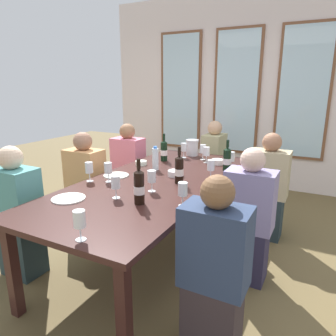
{
  "coord_description": "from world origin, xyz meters",
  "views": [
    {
      "loc": [
        1.34,
        -2.31,
        1.57
      ],
      "look_at": [
        0.0,
        0.26,
        0.79
      ],
      "focal_mm": 33.33,
      "sensor_mm": 36.0,
      "label": 1
    }
  ],
  "objects_px": {
    "seated_person_1": "(248,219)",
    "seated_person_3": "(268,189)",
    "wine_glass_1": "(116,183)",
    "seated_person_0": "(86,188)",
    "tasting_bowl_1": "(141,163)",
    "metal_pitcher": "(192,147)",
    "seated_person_2": "(129,170)",
    "seated_person_4": "(18,216)",
    "wine_glass_0": "(231,157)",
    "wine_glass_2": "(184,148)",
    "wine_bottle_1": "(139,187)",
    "wine_glass_4": "(183,190)",
    "wine_glass_8": "(79,220)",
    "wine_bottle_0": "(179,169)",
    "wine_bottle_2": "(227,159)",
    "wine_bottle_3": "(164,151)",
    "wine_glass_5": "(206,152)",
    "white_plate_0": "(69,198)",
    "wine_glass_10": "(203,149)",
    "seated_person_6": "(213,164)",
    "white_plate_1": "(116,175)",
    "wine_glass_9": "(108,169)",
    "water_bottle": "(155,159)",
    "tasting_bowl_2": "(176,173)",
    "wine_glass_3": "(211,166)",
    "seated_person_5": "(214,273)",
    "tasting_bowl_0": "(218,162)",
    "wine_glass_6": "(89,169)"
  },
  "relations": [
    {
      "from": "wine_glass_8",
      "to": "wine_glass_9",
      "type": "distance_m",
      "value": 1.06
    },
    {
      "from": "wine_bottle_1",
      "to": "seated_person_4",
      "type": "height_order",
      "value": "seated_person_4"
    },
    {
      "from": "seated_person_2",
      "to": "seated_person_4",
      "type": "distance_m",
      "value": 1.59
    },
    {
      "from": "wine_glass_5",
      "to": "seated_person_5",
      "type": "distance_m",
      "value": 1.78
    },
    {
      "from": "seated_person_1",
      "to": "seated_person_0",
      "type": "bearing_deg",
      "value": 179.69
    },
    {
      "from": "wine_glass_2",
      "to": "wine_glass_8",
      "type": "bearing_deg",
      "value": -80.99
    },
    {
      "from": "wine_glass_4",
      "to": "wine_glass_8",
      "type": "height_order",
      "value": "same"
    },
    {
      "from": "tasting_bowl_1",
      "to": "metal_pitcher",
      "type": "bearing_deg",
      "value": 66.25
    },
    {
      "from": "metal_pitcher",
      "to": "wine_glass_4",
      "type": "xyz_separation_m",
      "value": [
        0.58,
        -1.53,
        0.03
      ]
    },
    {
      "from": "metal_pitcher",
      "to": "seated_person_2",
      "type": "bearing_deg",
      "value": -160.13
    },
    {
      "from": "seated_person_1",
      "to": "seated_person_3",
      "type": "bearing_deg",
      "value": 90.0
    },
    {
      "from": "white_plate_1",
      "to": "wine_glass_9",
      "type": "relative_size",
      "value": 1.35
    },
    {
      "from": "seated_person_4",
      "to": "wine_glass_8",
      "type": "bearing_deg",
      "value": -19.69
    },
    {
      "from": "wine_glass_5",
      "to": "wine_glass_9",
      "type": "bearing_deg",
      "value": -116.09
    },
    {
      "from": "tasting_bowl_2",
      "to": "wine_glass_3",
      "type": "distance_m",
      "value": 0.34
    },
    {
      "from": "tasting_bowl_1",
      "to": "wine_glass_9",
      "type": "relative_size",
      "value": 0.7
    },
    {
      "from": "tasting_bowl_2",
      "to": "wine_glass_2",
      "type": "distance_m",
      "value": 0.76
    },
    {
      "from": "metal_pitcher",
      "to": "wine_glass_5",
      "type": "height_order",
      "value": "metal_pitcher"
    },
    {
      "from": "wine_glass_0",
      "to": "wine_glass_2",
      "type": "height_order",
      "value": "same"
    },
    {
      "from": "seated_person_1",
      "to": "wine_bottle_2",
      "type": "bearing_deg",
      "value": 122.57
    },
    {
      "from": "wine_bottle_2",
      "to": "wine_glass_0",
      "type": "xyz_separation_m",
      "value": [
        0.02,
        0.09,
        0.0
      ]
    },
    {
      "from": "wine_glass_5",
      "to": "wine_glass_8",
      "type": "height_order",
      "value": "same"
    },
    {
      "from": "wine_glass_2",
      "to": "wine_glass_6",
      "type": "relative_size",
      "value": 1.0
    },
    {
      "from": "wine_bottle_1",
      "to": "wine_glass_4",
      "type": "xyz_separation_m",
      "value": [
        0.29,
        0.1,
        -0.01
      ]
    },
    {
      "from": "wine_glass_2",
      "to": "seated_person_1",
      "type": "height_order",
      "value": "seated_person_1"
    },
    {
      "from": "wine_glass_5",
      "to": "seated_person_2",
      "type": "height_order",
      "value": "seated_person_2"
    },
    {
      "from": "seated_person_2",
      "to": "seated_person_5",
      "type": "height_order",
      "value": "same"
    },
    {
      "from": "wine_bottle_0",
      "to": "wine_bottle_2",
      "type": "bearing_deg",
      "value": 67.61
    },
    {
      "from": "wine_bottle_3",
      "to": "seated_person_1",
      "type": "height_order",
      "value": "seated_person_1"
    },
    {
      "from": "wine_glass_1",
      "to": "seated_person_4",
      "type": "xyz_separation_m",
      "value": [
        -0.82,
        -0.25,
        -0.34
      ]
    },
    {
      "from": "white_plate_1",
      "to": "seated_person_1",
      "type": "relative_size",
      "value": 0.21
    },
    {
      "from": "wine_glass_8",
      "to": "seated_person_1",
      "type": "relative_size",
      "value": 0.16
    },
    {
      "from": "wine_bottle_1",
      "to": "wine_bottle_3",
      "type": "distance_m",
      "value": 1.31
    },
    {
      "from": "wine_glass_0",
      "to": "seated_person_2",
      "type": "bearing_deg",
      "value": 175.1
    },
    {
      "from": "wine_glass_10",
      "to": "seated_person_6",
      "type": "height_order",
      "value": "seated_person_6"
    },
    {
      "from": "wine_glass_4",
      "to": "seated_person_4",
      "type": "bearing_deg",
      "value": -165.77
    },
    {
      "from": "white_plate_0",
      "to": "wine_glass_0",
      "type": "bearing_deg",
      "value": 59.68
    },
    {
      "from": "wine_glass_1",
      "to": "seated_person_6",
      "type": "bearing_deg",
      "value": 89.19
    },
    {
      "from": "white_plate_0",
      "to": "wine_glass_9",
      "type": "height_order",
      "value": "wine_glass_9"
    },
    {
      "from": "wine_bottle_2",
      "to": "white_plate_0",
      "type": "bearing_deg",
      "value": -121.42
    },
    {
      "from": "wine_glass_1",
      "to": "seated_person_6",
      "type": "xyz_separation_m",
      "value": [
        0.03,
        2.12,
        -0.34
      ]
    },
    {
      "from": "wine_glass_1",
      "to": "wine_glass_2",
      "type": "xyz_separation_m",
      "value": [
        -0.11,
        1.45,
        -0.0
      ]
    },
    {
      "from": "seated_person_2",
      "to": "seated_person_6",
      "type": "distance_m",
      "value": 1.15
    },
    {
      "from": "wine_glass_1",
      "to": "seated_person_0",
      "type": "bearing_deg",
      "value": 145.5
    },
    {
      "from": "wine_bottle_0",
      "to": "tasting_bowl_0",
      "type": "height_order",
      "value": "wine_bottle_0"
    },
    {
      "from": "wine_glass_8",
      "to": "wine_glass_10",
      "type": "distance_m",
      "value": 2.09
    },
    {
      "from": "wine_bottle_1",
      "to": "wine_glass_3",
      "type": "distance_m",
      "value": 0.85
    },
    {
      "from": "white_plate_0",
      "to": "seated_person_1",
      "type": "relative_size",
      "value": 0.22
    },
    {
      "from": "white_plate_1",
      "to": "seated_person_5",
      "type": "bearing_deg",
      "value": -31.15
    },
    {
      "from": "water_bottle",
      "to": "wine_glass_8",
      "type": "xyz_separation_m",
      "value": [
        0.36,
        -1.46,
        0.01
      ]
    }
  ]
}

